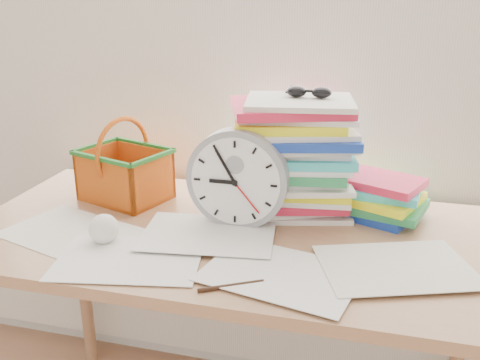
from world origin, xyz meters
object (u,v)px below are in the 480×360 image
(desk, at_px, (232,257))
(clock, at_px, (238,179))
(book_stack, at_px, (379,197))
(basket, at_px, (124,160))
(paper_stack, at_px, (293,156))

(desk, height_order, clock, clock)
(clock, xyz_separation_m, book_stack, (0.36, 0.16, -0.08))
(clock, bearing_deg, basket, 164.21)
(desk, distance_m, book_stack, 0.44)
(clock, bearing_deg, desk, -99.46)
(book_stack, bearing_deg, basket, -175.84)
(desk, bearing_deg, paper_stack, 54.85)
(paper_stack, relative_size, book_stack, 1.23)
(paper_stack, relative_size, clock, 1.22)
(desk, bearing_deg, clock, 80.54)
(paper_stack, bearing_deg, desk, -125.15)
(clock, xyz_separation_m, basket, (-0.38, 0.11, -0.01))
(book_stack, bearing_deg, clock, -156.04)
(paper_stack, height_order, clock, paper_stack)
(basket, bearing_deg, desk, -2.72)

